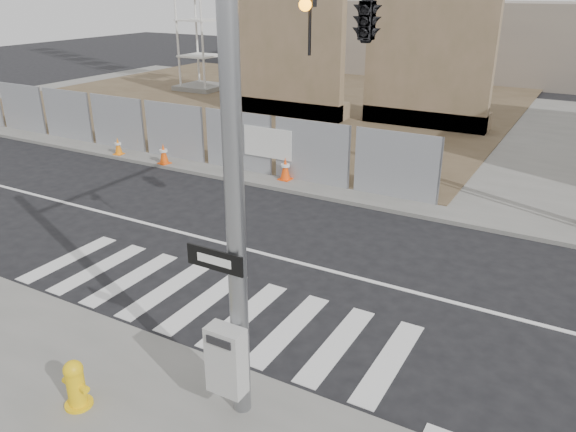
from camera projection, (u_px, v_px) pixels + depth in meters
The scene contains 10 objects.
ground at pixel (267, 255), 13.52m from camera, with size 100.00×100.00×0.00m, color black.
sidewalk_far at pixel (433, 130), 24.76m from camera, with size 50.00×20.00×0.12m, color slate.
signal_pole at pixel (330, 70), 8.91m from camera, with size 0.96×5.87×7.00m.
chain_link_fence at pixel (114, 122), 21.66m from camera, with size 24.60×0.04×2.00m, color gray.
concrete_wall_left at pixel (285, 46), 25.93m from camera, with size 6.00×1.30×8.00m.
concrete_wall_right at pixel (429, 52), 23.78m from camera, with size 5.50×1.30×8.00m.
fire_hydrant at pixel (76, 384), 8.37m from camera, with size 0.50×0.47×0.80m.
traffic_cone_b at pixel (118, 146), 20.96m from camera, with size 0.36×0.36×0.64m.
traffic_cone_c at pixel (164, 154), 19.86m from camera, with size 0.45×0.45×0.73m.
traffic_cone_d at pixel (285, 169), 18.21m from camera, with size 0.41×0.41×0.75m.
Camera 1 is at (6.41, -10.32, 6.04)m, focal length 35.00 mm.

